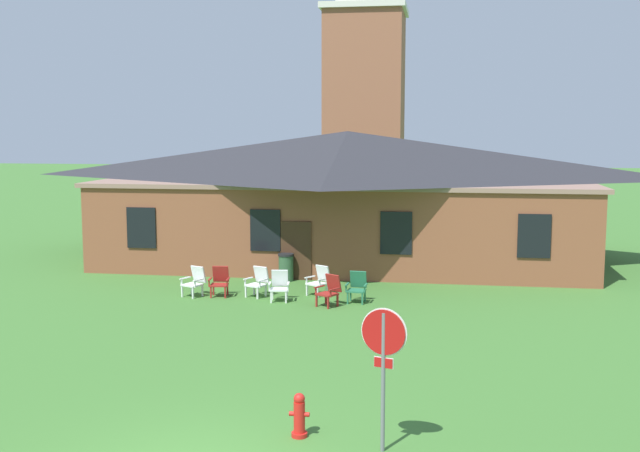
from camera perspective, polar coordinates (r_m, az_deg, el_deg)
brick_building at (r=31.93m, az=2.04°, el=2.40°), size 19.38×10.40×5.27m
dome_tower at (r=49.46m, az=3.35°, el=10.84°), size 5.18×5.18×18.63m
stop_sign at (r=12.87m, az=4.73°, el=-9.21°), size 0.78×0.27×2.45m
lawn_chair_by_porch at (r=25.15m, az=-9.27°, el=-4.02°), size 0.80×0.84×0.96m
lawn_chair_near_door at (r=25.04m, az=-7.44°, el=-4.04°), size 0.69×0.72×0.96m
lawn_chair_left_end at (r=24.85m, az=-4.62°, el=-4.09°), size 0.79×0.83×0.96m
lawn_chair_middle at (r=24.19m, az=-3.03°, el=-4.39°), size 0.69×0.73×0.96m
lawn_chair_right_end at (r=24.96m, az=-0.05°, el=-4.01°), size 0.84×0.87×0.96m
lawn_chair_far_side at (r=23.44m, az=0.72°, el=-4.75°), size 0.84×0.86×0.96m
lawn_chair_under_eave at (r=23.99m, az=2.77°, el=-4.48°), size 0.68×0.71×0.96m
fire_hydrant at (r=13.84m, az=-1.54°, el=-13.90°), size 0.36×0.28×0.79m
trash_bin at (r=27.27m, az=-2.53°, el=-3.06°), size 0.56×0.56×0.98m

